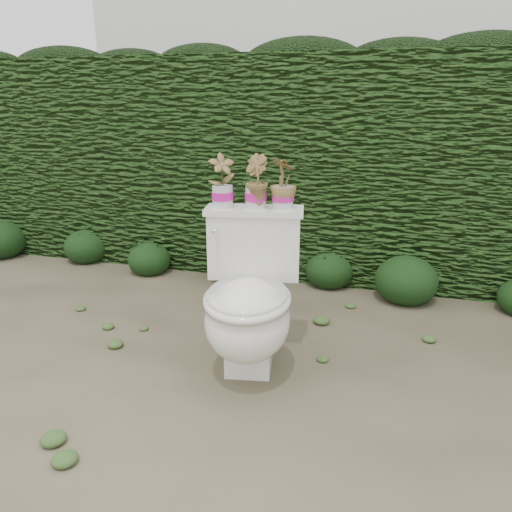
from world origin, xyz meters
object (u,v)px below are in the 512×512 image
(potted_plant_center, at_px, (256,183))
(potted_plant_right, at_px, (283,184))
(toilet, at_px, (249,302))
(potted_plant_left, at_px, (222,182))

(potted_plant_center, height_order, potted_plant_right, potted_plant_center)
(toilet, bearing_deg, potted_plant_right, 58.88)
(potted_plant_left, xyz_separation_m, potted_plant_right, (0.30, 0.06, -0.01))
(toilet, relative_size, potted_plant_right, 3.21)
(potted_plant_center, bearing_deg, potted_plant_right, -122.26)
(potted_plant_center, bearing_deg, toilet, 145.94)
(toilet, height_order, potted_plant_center, potted_plant_center)
(potted_plant_left, xyz_separation_m, potted_plant_center, (0.17, 0.03, -0.00))
(toilet, distance_m, potted_plant_left, 0.62)
(potted_plant_left, relative_size, potted_plant_center, 1.01)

